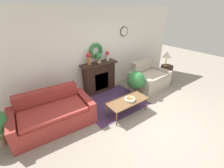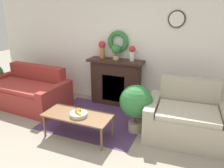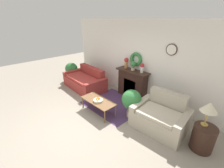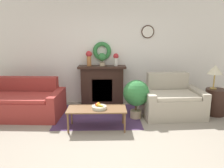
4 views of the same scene
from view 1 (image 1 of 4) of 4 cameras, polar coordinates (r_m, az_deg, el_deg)
The scene contains 14 objects.
ground_plane at distance 4.01m, azimuth 15.87°, elevation -15.07°, with size 16.00×16.00×0.00m, color gray.
floor_rug at distance 4.71m, azimuth 0.09°, elevation -6.78°, with size 1.85×1.61×0.01m.
wall_back at distance 5.08m, azimuth -5.17°, elevation 12.38°, with size 6.80×0.17×2.70m.
fireplace at distance 5.12m, azimuth -4.89°, elevation 2.67°, with size 1.23×0.41×1.04m.
couch_left at distance 4.00m, azimuth -21.55°, elevation -10.64°, with size 1.91×1.10×0.84m.
loveseat_right at distance 5.62m, azimuth 13.77°, elevation 2.02°, with size 1.39×1.05×0.93m.
coffee_table at distance 4.06m, azimuth 5.91°, elevation -6.66°, with size 1.15×0.51×0.42m.
fruit_bowl at distance 4.02m, azimuth 6.77°, elevation -5.72°, with size 0.29×0.29×0.12m.
side_table_by_loveseat at distance 6.41m, azimuth 19.87°, elevation 4.04°, with size 0.47×0.47×0.60m.
table_lamp at distance 6.15m, azimuth 20.27°, elevation 10.41°, with size 0.33×0.33×0.55m.
vase_on_mantel_left at distance 4.72m, azimuth -8.74°, elevation 9.87°, with size 0.16×0.16×0.38m.
vase_on_mantel_right at distance 5.07m, azimuth -1.74°, elevation 10.92°, with size 0.14×0.14×0.32m.
potted_plant_on_mantel at distance 4.87m, azimuth -5.07°, elevation 10.29°, with size 0.20×0.20×0.33m.
potted_plant_floor_by_loveseat at distance 4.84m, azimuth 9.14°, elevation 1.24°, with size 0.57×0.57×0.86m.
Camera 1 is at (-2.54, -1.67, 2.62)m, focal length 24.00 mm.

